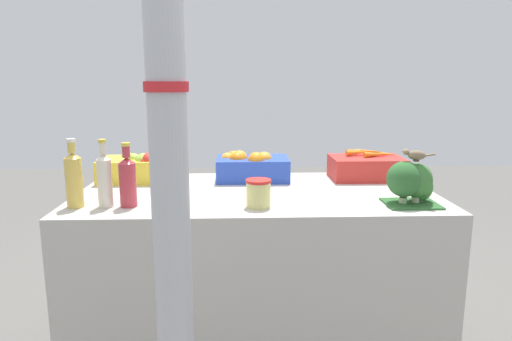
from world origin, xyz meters
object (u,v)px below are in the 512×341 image
Objects in this scene: broccoli_pile at (412,182)px; sparrow_bird at (415,155)px; support_pole at (168,127)px; carrot_crate at (367,167)px; juice_bottle_cloudy at (105,179)px; juice_bottle_ruby at (128,180)px; pickle_jar at (258,193)px; orange_crate at (251,166)px; apple_crate at (139,167)px; juice_bottle_golden at (74,178)px.

sparrow_bird reaches higher than broccoli_pile.
support_pole is 1.38m from carrot_crate.
juice_bottle_cloudy is at bearing -157.73° from carrot_crate.
pickle_jar is (0.54, -0.03, -0.05)m from juice_bottle_ruby.
broccoli_pile reaches higher than pickle_jar.
orange_crate is 0.73m from juice_bottle_ruby.
juice_bottle_ruby reaches higher than orange_crate.
apple_crate is 0.52m from juice_bottle_golden.
pickle_jar is at bearing -2.59° from juice_bottle_cloudy.
juice_bottle_cloudy is (-0.03, -0.50, 0.05)m from apple_crate.
apple_crate is at bearing -179.62° from carrot_crate.
juice_bottle_golden reaches higher than juice_bottle_cloudy.
broccoli_pile is at bearing 1.57° from pickle_jar.
pickle_jar is 0.88× the size of sparrow_bird.
juice_bottle_cloudy is at bearing -140.94° from orange_crate.
orange_crate is 1.33× the size of juice_bottle_cloudy.
carrot_crate is (0.62, 0.00, -0.01)m from orange_crate.
juice_bottle_cloudy reaches higher than apple_crate.
broccoli_pile reaches higher than carrot_crate.
carrot_crate is (0.89, 1.01, -0.32)m from support_pole.
support_pole is 21.19× the size of pickle_jar.
juice_bottle_golden reaches higher than pickle_jar.
broccoli_pile is 0.65m from pickle_jar.
sparrow_bird is (0.66, 0.01, 0.16)m from pickle_jar.
juice_bottle_ruby reaches higher than carrot_crate.
carrot_crate is at bearing 0.31° from orange_crate.
pickle_jar is (0.60, -0.53, -0.01)m from apple_crate.
juice_bottle_golden reaches higher than sparrow_bird.
juice_bottle_cloudy is 0.09m from juice_bottle_ruby.
juice_bottle_ruby is at bearing 17.77° from sparrow_bird.
carrot_crate is 1.40× the size of juice_bottle_ruby.
juice_bottle_golden reaches higher than broccoli_pile.
juice_bottle_cloudy is at bearing -93.51° from apple_crate.
juice_bottle_ruby is at bearing 0.00° from juice_bottle_golden.
support_pole reaches higher than pickle_jar.
support_pole reaches higher than juice_bottle_cloudy.
support_pole is 6.57× the size of apple_crate.
apple_crate is 1.20m from carrot_crate.
juice_bottle_golden is (-0.47, 0.50, -0.26)m from support_pole.
juice_bottle_cloudy is 1.05× the size of juice_bottle_ruby.
juice_bottle_cloudy is at bearing 124.62° from support_pole.
juice_bottle_ruby is (0.06, -0.50, 0.04)m from apple_crate.
orange_crate is 0.62m from carrot_crate.
pickle_jar is (0.63, -0.03, -0.06)m from juice_bottle_cloudy.
juice_bottle_golden reaches higher than orange_crate.
juice_bottle_ruby is at bearing -0.00° from juice_bottle_cloudy.
apple_crate is at bearing 86.49° from juice_bottle_cloudy.
juice_bottle_golden is at bearing -107.33° from apple_crate.
juice_bottle_cloudy is 0.63m from pickle_jar.
support_pole is at bearing -63.33° from juice_bottle_ruby.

